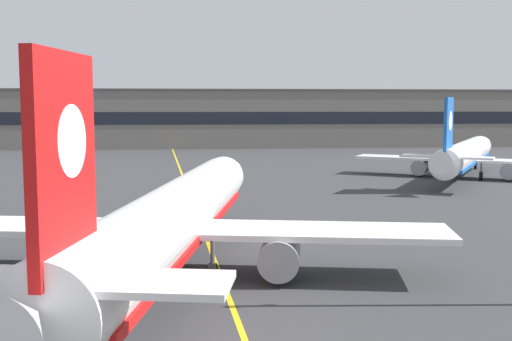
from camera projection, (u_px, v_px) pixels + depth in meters
name	position (u px, v px, depth m)	size (l,w,h in m)	color
taxiway_centreline	(201.00, 223.00, 52.68)	(0.30, 180.00, 0.01)	yellow
airliner_foreground	(173.00, 219.00, 36.12)	(32.33, 41.26, 11.65)	white
airliner_background	(464.00, 155.00, 84.92)	(27.66, 34.33, 10.82)	white
terminal_building	(224.00, 118.00, 147.20)	(145.34, 12.40, 13.60)	slate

